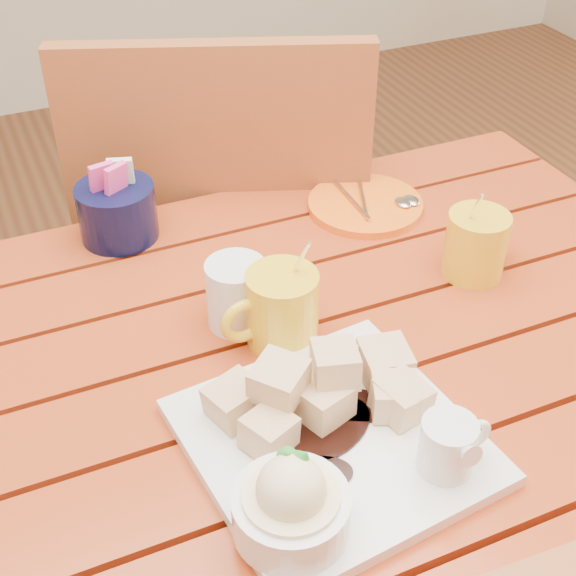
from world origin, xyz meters
name	(u,v)px	position (x,y,z in m)	size (l,w,h in m)	color
table	(271,437)	(0.00, 0.00, 0.64)	(1.20, 0.79, 0.75)	#A53715
dessert_plate	(328,444)	(0.00, -0.15, 0.78)	(0.30, 0.30, 0.11)	white
coffee_mug_left	(280,308)	(0.03, 0.05, 0.80)	(0.12, 0.08, 0.14)	yellow
coffee_mug_right	(477,243)	(0.32, 0.07, 0.80)	(0.11, 0.08, 0.13)	yellow
cream_pitcher	(239,292)	(0.00, 0.10, 0.80)	(0.10, 0.09, 0.09)	white
sugar_caddy	(117,210)	(-0.08, 0.34, 0.79)	(0.11, 0.11, 0.12)	black
orange_saucer	(366,204)	(0.27, 0.27, 0.76)	(0.17, 0.17, 0.02)	orange
chair_far	(226,251)	(0.13, 0.52, 0.55)	(0.60, 0.60, 0.98)	brown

